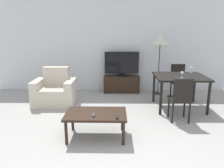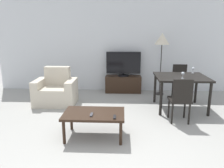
# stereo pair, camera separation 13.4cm
# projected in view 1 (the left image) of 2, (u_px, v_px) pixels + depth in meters

# --- Properties ---
(ground_plane) EXTENTS (18.00, 18.00, 0.00)m
(ground_plane) POSITION_uv_depth(u_px,v_px,m) (104.00, 162.00, 3.03)
(ground_plane) COLOR #9E9E99
(wall_back) EXTENTS (6.85, 0.06, 2.70)m
(wall_back) POSITION_uv_depth(u_px,v_px,m) (111.00, 45.00, 6.37)
(wall_back) COLOR silver
(wall_back) RESTS_ON ground_plane
(armchair) EXTENTS (0.97, 0.70, 0.90)m
(armchair) POSITION_uv_depth(u_px,v_px,m) (55.00, 92.00, 5.31)
(armchair) COLOR beige
(armchair) RESTS_ON ground_plane
(tv_stand) EXTENTS (1.03, 0.37, 0.48)m
(tv_stand) POSITION_uv_depth(u_px,v_px,m) (121.00, 84.00, 6.39)
(tv_stand) COLOR black
(tv_stand) RESTS_ON ground_plane
(tv) EXTENTS (0.98, 0.32, 0.70)m
(tv) POSITION_uv_depth(u_px,v_px,m) (122.00, 64.00, 6.24)
(tv) COLOR black
(tv) RESTS_ON tv_stand
(coffee_table) EXTENTS (1.02, 0.63, 0.43)m
(coffee_table) POSITION_uv_depth(u_px,v_px,m) (96.00, 116.00, 3.65)
(coffee_table) COLOR black
(coffee_table) RESTS_ON ground_plane
(dining_table) EXTENTS (1.13, 1.00, 0.77)m
(dining_table) POSITION_uv_depth(u_px,v_px,m) (180.00, 80.00, 4.98)
(dining_table) COLOR black
(dining_table) RESTS_ON ground_plane
(dining_chair_near) EXTENTS (0.40, 0.40, 0.90)m
(dining_chair_near) POSITION_uv_depth(u_px,v_px,m) (181.00, 97.00, 4.24)
(dining_chair_near) COLOR black
(dining_chair_near) RESTS_ON ground_plane
(dining_chair_far) EXTENTS (0.40, 0.40, 0.90)m
(dining_chair_far) POSITION_uv_depth(u_px,v_px,m) (178.00, 79.00, 5.80)
(dining_chair_far) COLOR black
(dining_chair_far) RESTS_ON ground_plane
(floor_lamp) EXTENTS (0.40, 0.40, 1.70)m
(floor_lamp) POSITION_uv_depth(u_px,v_px,m) (160.00, 41.00, 5.90)
(floor_lamp) COLOR black
(floor_lamp) RESTS_ON ground_plane
(remote_primary) EXTENTS (0.04, 0.15, 0.02)m
(remote_primary) POSITION_uv_depth(u_px,v_px,m) (94.00, 115.00, 3.53)
(remote_primary) COLOR #38383D
(remote_primary) RESTS_ON coffee_table
(remote_secondary) EXTENTS (0.04, 0.15, 0.02)m
(remote_secondary) POSITION_uv_depth(u_px,v_px,m) (117.00, 117.00, 3.45)
(remote_secondary) COLOR black
(remote_secondary) RESTS_ON coffee_table
(wine_glass_left) EXTENTS (0.07, 0.07, 0.15)m
(wine_glass_left) POSITION_uv_depth(u_px,v_px,m) (182.00, 73.00, 4.70)
(wine_glass_left) COLOR silver
(wine_glass_left) RESTS_ON dining_table
(wine_glass_center) EXTENTS (0.07, 0.07, 0.15)m
(wine_glass_center) POSITION_uv_depth(u_px,v_px,m) (191.00, 69.00, 5.29)
(wine_glass_center) COLOR silver
(wine_glass_center) RESTS_ON dining_table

